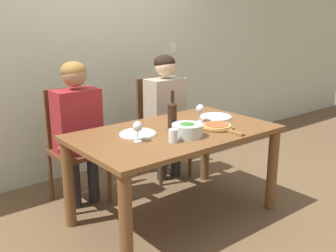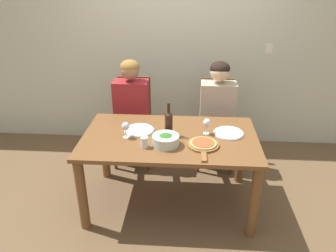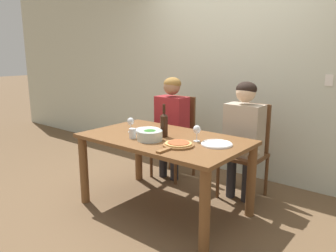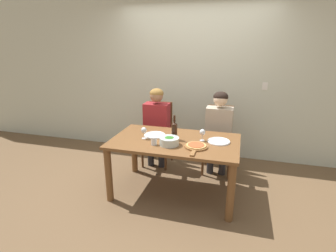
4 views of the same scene
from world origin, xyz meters
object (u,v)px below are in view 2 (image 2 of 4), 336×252
(chair_left, at_px, (134,118))
(broccoli_bowl, at_px, (166,140))
(person_man, at_px, (218,106))
(wine_glass_right, at_px, (207,123))
(pizza_on_board, at_px, (203,145))
(wine_bottle, at_px, (169,123))
(wine_glass_left, at_px, (126,127))
(water_tumbler, at_px, (144,142))
(dinner_plate_right, at_px, (229,133))
(person_woman, at_px, (131,104))
(chair_right, at_px, (216,120))
(dinner_plate_left, at_px, (139,130))

(chair_left, bearing_deg, broccoli_bowl, -65.77)
(person_man, relative_size, wine_glass_right, 8.25)
(person_man, xyz_separation_m, pizza_on_board, (-0.18, -0.88, -0.00))
(wine_bottle, bearing_deg, chair_left, 119.78)
(wine_glass_left, bearing_deg, broccoli_bowl, -17.70)
(chair_left, xyz_separation_m, pizza_on_board, (0.77, -0.99, 0.22))
(chair_left, height_order, broccoli_bowl, chair_left)
(wine_glass_right, xyz_separation_m, water_tumbler, (-0.53, -0.29, -0.06))
(chair_left, bearing_deg, pizza_on_board, -52.24)
(broccoli_bowl, height_order, dinner_plate_right, broccoli_bowl)
(dinner_plate_right, distance_m, wine_glass_right, 0.23)
(person_woman, height_order, broccoli_bowl, person_woman)
(chair_right, height_order, dinner_plate_right, chair_right)
(dinner_plate_left, distance_m, wine_glass_left, 0.20)
(wine_glass_right, bearing_deg, water_tumbler, -151.56)
(person_man, distance_m, wine_bottle, 0.85)
(person_woman, height_order, pizza_on_board, person_woman)
(broccoli_bowl, bearing_deg, dinner_plate_right, 24.18)
(broccoli_bowl, height_order, dinner_plate_left, broccoli_bowl)
(dinner_plate_right, bearing_deg, wine_bottle, -173.54)
(chair_right, bearing_deg, water_tumbler, -123.08)
(person_woman, relative_size, dinner_plate_right, 4.49)
(dinner_plate_left, height_order, water_tumbler, water_tumbler)
(pizza_on_board, bearing_deg, wine_glass_right, 81.50)
(chair_right, distance_m, person_woman, 0.98)
(wine_glass_right, bearing_deg, broccoli_bowl, -146.01)
(wine_bottle, bearing_deg, wine_glass_right, 8.45)
(broccoli_bowl, relative_size, wine_glass_left, 1.55)
(pizza_on_board, bearing_deg, chair_left, 127.76)
(chair_left, height_order, dinner_plate_right, chair_left)
(person_man, bearing_deg, pizza_on_board, -101.75)
(wine_bottle, bearing_deg, dinner_plate_right, 6.46)
(chair_right, bearing_deg, dinner_plate_right, -85.63)
(person_woman, xyz_separation_m, pizza_on_board, (0.77, -0.88, -0.00))
(person_man, relative_size, dinner_plate_left, 4.49)
(chair_right, bearing_deg, wine_glass_left, -134.63)
(chair_left, bearing_deg, dinner_plate_right, -36.41)
(chair_left, relative_size, broccoli_bowl, 4.28)
(dinner_plate_right, relative_size, water_tumbler, 2.91)
(wine_glass_left, bearing_deg, chair_right, 45.37)
(dinner_plate_right, bearing_deg, wine_glass_right, -176.94)
(wine_bottle, xyz_separation_m, pizza_on_board, (0.31, -0.19, -0.11))
(person_woman, bearing_deg, dinner_plate_left, -73.75)
(person_woman, height_order, dinner_plate_left, person_woman)
(chair_right, height_order, dinner_plate_left, chair_right)
(person_woman, height_order, water_tumbler, person_woman)
(dinner_plate_left, distance_m, water_tumbler, 0.32)
(person_man, relative_size, water_tumbler, 13.06)
(broccoli_bowl, xyz_separation_m, wine_glass_right, (0.36, 0.24, 0.06))
(dinner_plate_left, relative_size, wine_glass_left, 1.84)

